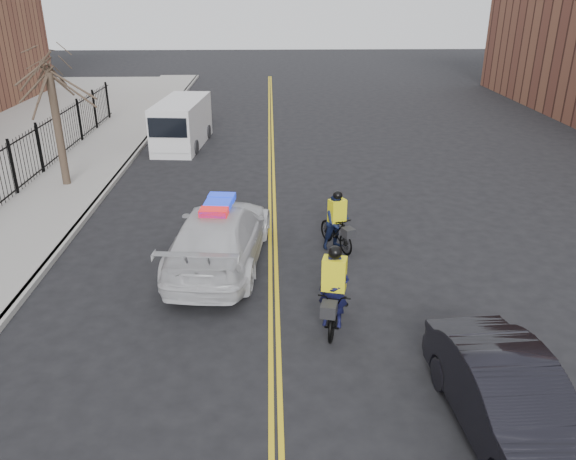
# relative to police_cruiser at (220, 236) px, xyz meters

# --- Properties ---
(ground) EXTENTS (120.00, 120.00, 0.00)m
(ground) POSITION_rel_police_cruiser_xyz_m (1.41, -3.55, -0.81)
(ground) COLOR black
(ground) RESTS_ON ground
(center_line_left) EXTENTS (0.10, 60.00, 0.01)m
(center_line_left) POSITION_rel_police_cruiser_xyz_m (1.33, 4.45, -0.81)
(center_line_left) COLOR gold
(center_line_left) RESTS_ON ground
(center_line_right) EXTENTS (0.10, 60.00, 0.01)m
(center_line_right) POSITION_rel_police_cruiser_xyz_m (1.49, 4.45, -0.81)
(center_line_right) COLOR gold
(center_line_right) RESTS_ON ground
(sidewalk) EXTENTS (3.00, 60.00, 0.15)m
(sidewalk) POSITION_rel_police_cruiser_xyz_m (-6.09, 4.45, -0.74)
(sidewalk) COLOR #999691
(sidewalk) RESTS_ON ground
(curb) EXTENTS (0.20, 60.00, 0.15)m
(curb) POSITION_rel_police_cruiser_xyz_m (-4.59, 4.45, -0.74)
(curb) COLOR #999691
(curb) RESTS_ON ground
(iron_fence) EXTENTS (0.12, 28.00, 2.00)m
(iron_fence) POSITION_rel_police_cruiser_xyz_m (-7.59, 4.45, 0.19)
(iron_fence) COLOR black
(iron_fence) RESTS_ON ground
(street_tree) EXTENTS (3.20, 3.20, 4.80)m
(street_tree) POSITION_rel_police_cruiser_xyz_m (-6.19, 6.45, 2.72)
(street_tree) COLOR #33291E
(street_tree) RESTS_ON sidewalk
(police_cruiser) EXTENTS (2.84, 5.75, 1.77)m
(police_cruiser) POSITION_rel_police_cruiser_xyz_m (0.00, 0.00, 0.00)
(police_cruiser) COLOR silver
(police_cruiser) RESTS_ON ground
(dark_sedan) EXTENTS (1.79, 4.35, 1.40)m
(dark_sedan) POSITION_rel_police_cruiser_xyz_m (5.18, -6.52, -0.11)
(dark_sedan) COLOR black
(dark_sedan) RESTS_ON ground
(cargo_van) EXTENTS (2.28, 5.16, 2.10)m
(cargo_van) POSITION_rel_police_cruiser_xyz_m (-2.73, 12.23, 0.22)
(cargo_van) COLOR silver
(cargo_van) RESTS_ON ground
(cyclist_near) EXTENTS (1.14, 2.05, 1.91)m
(cyclist_near) POSITION_rel_police_cruiser_xyz_m (2.69, -3.10, -0.15)
(cyclist_near) COLOR black
(cyclist_near) RESTS_ON ground
(cyclist_far) EXTENTS (1.15, 1.74, 1.72)m
(cyclist_far) POSITION_rel_police_cruiser_xyz_m (3.21, 0.87, -0.13)
(cyclist_far) COLOR black
(cyclist_far) RESTS_ON ground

